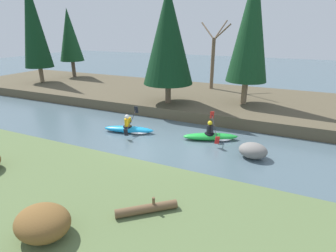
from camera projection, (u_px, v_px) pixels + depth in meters
The scene contains 13 objects.
ground_plane at pixel (162, 146), 12.41m from camera, with size 90.00×90.00×0.00m, color #4C606B.
riverbank_near at pixel (55, 233), 6.79m from camera, with size 44.00×7.98×0.54m.
riverbank_far at pixel (209, 100), 19.28m from camera, with size 44.00×8.98×0.66m.
conifer_tree_far_left at pixel (33, 23), 22.13m from camera, with size 2.40×2.40×8.81m.
conifer_tree_left at pixel (69, 35), 25.26m from camera, with size 2.28×2.28×6.45m.
conifer_tree_mid_left at pixel (168, 36), 15.81m from camera, with size 3.14×3.14×7.06m.
conifer_tree_centre at pixel (251, 25), 15.42m from camera, with size 2.52×2.52×8.08m.
bare_tree_upstream at pixel (213, 57), 20.56m from camera, with size 2.92×2.88×5.23m.
shrub_clump_third at pixel (43, 223), 6.23m from camera, with size 1.39×1.16×0.76m.
kayaker_lead at pixel (213, 136), 13.10m from camera, with size 2.72×1.97×1.20m.
kayaker_middle at pixel (131, 129), 14.02m from camera, with size 2.78×2.05×1.20m.
boulder_midstream at pixel (253, 151), 11.22m from camera, with size 1.19×0.94×0.68m.
driftwood_log at pixel (147, 209), 7.10m from camera, with size 1.47×1.27×0.44m.
Camera 1 is at (4.88, -10.19, 5.24)m, focal length 28.00 mm.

